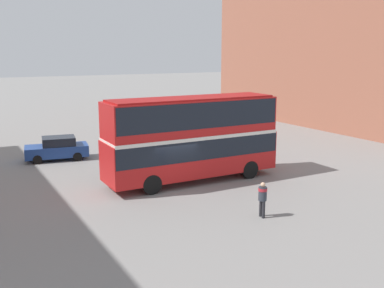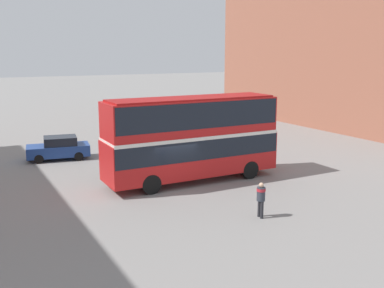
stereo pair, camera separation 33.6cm
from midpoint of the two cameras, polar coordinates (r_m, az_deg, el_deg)
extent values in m
plane|color=gray|center=(24.86, -2.10, -5.65)|extent=(240.00, 240.00, 0.00)
cube|color=#935642|center=(49.37, 20.06, 12.55)|extent=(10.92, 31.22, 17.51)
cube|color=red|center=(25.85, 0.37, -1.36)|extent=(10.22, 2.65, 2.23)
cube|color=red|center=(25.45, 0.38, 3.39)|extent=(10.06, 2.57, 2.09)
cube|color=black|center=(25.74, 0.37, -0.26)|extent=(10.11, 2.68, 1.10)
cube|color=black|center=(25.41, 0.38, 3.95)|extent=(9.91, 2.60, 1.43)
cube|color=silver|center=(25.62, 0.38, 1.14)|extent=(10.11, 2.67, 0.20)
cube|color=maroon|center=(25.32, 0.38, 5.85)|extent=(9.60, 2.38, 0.10)
cylinder|color=black|center=(28.69, 5.01, -2.22)|extent=(1.07, 0.31, 1.07)
cylinder|color=black|center=(26.84, 7.71, -3.25)|extent=(1.07, 0.31, 1.07)
cylinder|color=black|center=(25.89, -6.84, -3.79)|extent=(1.07, 0.31, 1.07)
cylinder|color=black|center=(23.82, -4.81, -5.11)|extent=(1.07, 0.31, 1.07)
cylinder|color=#232328|center=(20.68, 9.33, -8.27)|extent=(0.15, 0.15, 0.79)
cylinder|color=#232328|center=(20.89, 8.99, -8.05)|extent=(0.15, 0.15, 0.79)
cylinder|color=#2D333D|center=(20.56, 9.22, -6.29)|extent=(0.43, 0.43, 0.63)
cylinder|color=#B2232D|center=(20.50, 9.24, -5.76)|extent=(0.46, 0.46, 0.14)
sphere|color=#D8A884|center=(20.43, 9.26, -5.15)|extent=(0.22, 0.22, 0.22)
cube|color=navy|center=(32.60, -16.33, -0.78)|extent=(4.46, 2.58, 0.76)
cube|color=black|center=(32.47, -16.11, 0.40)|extent=(2.44, 2.05, 0.59)
cylinder|color=black|center=(31.82, -18.57, -1.83)|extent=(0.64, 0.32, 0.61)
cylinder|color=black|center=(33.50, -18.59, -1.17)|extent=(0.64, 0.32, 0.61)
cylinder|color=black|center=(31.90, -13.90, -1.52)|extent=(0.64, 0.32, 0.61)
cylinder|color=black|center=(33.58, -14.15, -0.89)|extent=(0.64, 0.32, 0.61)
cube|color=black|center=(41.50, -3.40, 2.34)|extent=(4.95, 2.71, 0.81)
cube|color=black|center=(41.36, -3.66, 3.19)|extent=(2.70, 2.11, 0.46)
cylinder|color=black|center=(42.75, -1.80, 2.15)|extent=(0.70, 0.34, 0.67)
cylinder|color=black|center=(41.13, -1.14, 1.77)|extent=(0.70, 0.34, 0.67)
cylinder|color=black|center=(42.05, -5.60, 1.94)|extent=(0.70, 0.34, 0.67)
cylinder|color=black|center=(40.41, -5.08, 1.55)|extent=(0.70, 0.34, 0.67)
cube|color=silver|center=(40.18, 4.63, 1.98)|extent=(4.62, 2.24, 0.78)
cube|color=black|center=(39.99, 4.42, 2.90)|extent=(2.48, 1.82, 0.55)
cylinder|color=black|center=(41.54, 5.85, 1.79)|extent=(0.66, 0.29, 0.64)
cylinder|color=black|center=(40.18, 6.88, 1.43)|extent=(0.66, 0.29, 0.64)
cylinder|color=black|center=(40.35, 2.38, 1.55)|extent=(0.66, 0.29, 0.64)
cylinder|color=black|center=(38.95, 3.31, 1.18)|extent=(0.66, 0.29, 0.64)
camera|label=1|loc=(0.17, -89.63, 0.08)|focal=42.00mm
camera|label=2|loc=(0.17, 90.37, -0.08)|focal=42.00mm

